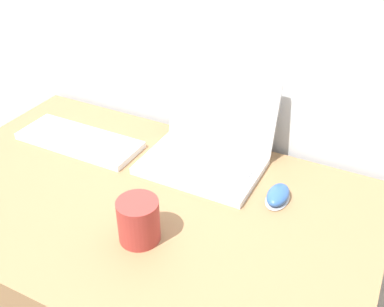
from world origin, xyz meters
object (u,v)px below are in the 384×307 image
Objects in this scene: drink_cup at (139,220)px; external_keyboard at (79,141)px; laptop at (209,145)px; computer_mouse at (278,195)px.

external_keyboard is at bearing 145.91° from drink_cup.
drink_cup is (-0.00, -0.36, 0.00)m from laptop.
computer_mouse is 0.63m from external_keyboard.
drink_cup is at bearing -34.09° from external_keyboard.
laptop reaches higher than computer_mouse.
computer_mouse reaches higher than external_keyboard.
computer_mouse is at bearing -19.56° from laptop.
drink_cup is 1.08× the size of computer_mouse.
laptop is at bearing 160.44° from computer_mouse.
external_keyboard is (-0.63, -0.01, -0.01)m from computer_mouse.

